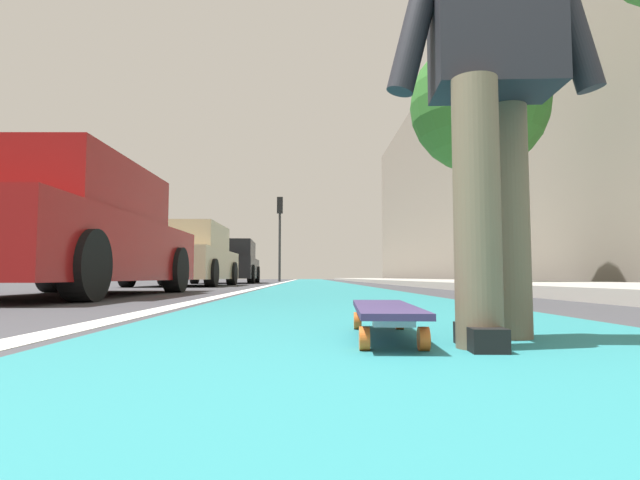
% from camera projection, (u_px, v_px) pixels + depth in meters
% --- Properties ---
extents(ground_plane, '(80.00, 80.00, 0.00)m').
position_uv_depth(ground_plane, '(321.00, 287.00, 10.59)').
color(ground_plane, '#38383D').
extents(bike_lane_paint, '(56.00, 2.20, 0.00)m').
position_uv_depth(bike_lane_paint, '(313.00, 281.00, 24.55)').
color(bike_lane_paint, '#237075').
rests_on(bike_lane_paint, ground).
extents(lane_stripe_white, '(52.00, 0.16, 0.01)m').
position_uv_depth(lane_stripe_white, '(283.00, 282.00, 20.53)').
color(lane_stripe_white, silver).
rests_on(lane_stripe_white, ground).
extents(sidewalk_curb, '(52.00, 3.20, 0.12)m').
position_uv_depth(sidewalk_curb, '(415.00, 281.00, 18.66)').
color(sidewalk_curb, '#9E9B93').
rests_on(sidewalk_curb, ground).
extents(building_facade, '(40.00, 1.20, 10.41)m').
position_uv_depth(building_facade, '(460.00, 167.00, 23.10)').
color(building_facade, gray).
rests_on(building_facade, ground).
extents(skateboard, '(0.85, 0.25, 0.11)m').
position_uv_depth(skateboard, '(385.00, 311.00, 1.78)').
color(skateboard, orange).
rests_on(skateboard, ground).
extents(skater_person, '(0.45, 0.72, 1.64)m').
position_uv_depth(skater_person, '(493.00, 59.00, 1.70)').
color(skater_person, brown).
rests_on(skater_person, ground).
extents(parked_car_near, '(4.48, 2.00, 1.47)m').
position_uv_depth(parked_car_near, '(65.00, 233.00, 5.71)').
color(parked_car_near, maroon).
rests_on(parked_car_near, ground).
extents(parked_car_mid, '(4.27, 2.08, 1.46)m').
position_uv_depth(parked_car_mid, '(185.00, 257.00, 12.21)').
color(parked_car_mid, tan).
rests_on(parked_car_mid, ground).
extents(parked_car_far, '(4.57, 2.14, 1.47)m').
position_uv_depth(parked_car_far, '(228.00, 263.00, 17.79)').
color(parked_car_far, black).
rests_on(parked_car_far, ground).
extents(traffic_light, '(0.33, 0.28, 4.15)m').
position_uv_depth(traffic_light, '(280.00, 223.00, 25.09)').
color(traffic_light, '#2D2D2D').
rests_on(traffic_light, ground).
extents(street_tree_mid, '(2.82, 2.82, 5.19)m').
position_uv_depth(street_tree_mid, '(479.00, 105.00, 10.55)').
color(street_tree_mid, brown).
rests_on(street_tree_mid, ground).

